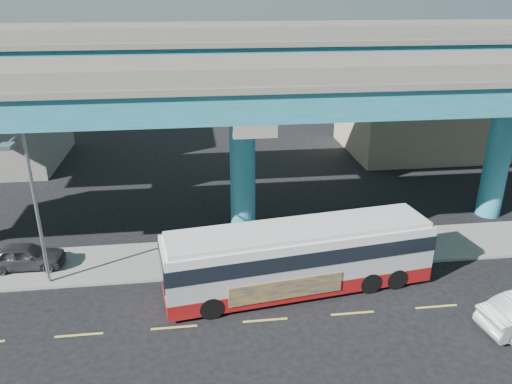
{
  "coord_description": "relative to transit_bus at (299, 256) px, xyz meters",
  "views": [
    {
      "loc": [
        -2.75,
        -18.41,
        13.64
      ],
      "look_at": [
        0.14,
        4.0,
        4.4
      ],
      "focal_mm": 35.0,
      "sensor_mm": 36.0,
      "label": 1
    }
  ],
  "objects": [
    {
      "name": "stop_sign",
      "position": [
        6.8,
        2.15,
        0.1
      ],
      "size": [
        0.59,
        0.5,
        2.47
      ],
      "rotation": [
        0.0,
        0.0,
        0.31
      ],
      "color": "gray",
      "rests_on": "sidewalk"
    },
    {
      "name": "lane_markings",
      "position": [
        -1.97,
        -2.33,
        -1.82
      ],
      "size": [
        58.0,
        0.12,
        0.01
      ],
      "color": "#D8C64C",
      "rests_on": "ground"
    },
    {
      "name": "sidewalk",
      "position": [
        -1.97,
        3.47,
        -1.75
      ],
      "size": [
        70.0,
        4.0,
        0.15
      ],
      "primitive_type": "cube",
      "color": "gray",
      "rests_on": "ground"
    },
    {
      "name": "building_beige",
      "position": [
        16.03,
        20.95,
        1.68
      ],
      "size": [
        14.0,
        10.23,
        7.0
      ],
      "color": "tan",
      "rests_on": "ground"
    },
    {
      "name": "ground",
      "position": [
        -1.97,
        -2.03,
        -1.83
      ],
      "size": [
        120.0,
        120.0,
        0.0
      ],
      "primitive_type": "plane",
      "color": "black",
      "rests_on": "ground"
    },
    {
      "name": "parked_car",
      "position": [
        -13.67,
        3.52,
        -1.01
      ],
      "size": [
        1.68,
        3.94,
        1.33
      ],
      "primitive_type": "imported",
      "rotation": [
        0.0,
        0.0,
        1.56
      ],
      "color": "#313136",
      "rests_on": "sidewalk"
    },
    {
      "name": "viaduct",
      "position": [
        -1.97,
        7.08,
        7.31
      ],
      "size": [
        52.0,
        12.4,
        11.7
      ],
      "color": "#21627E",
      "rests_on": "ground"
    },
    {
      "name": "street_lamp",
      "position": [
        -12.19,
        1.41,
        3.44
      ],
      "size": [
        0.5,
        2.56,
        7.89
      ],
      "color": "gray",
      "rests_on": "sidewalk"
    },
    {
      "name": "transit_bus",
      "position": [
        0.0,
        0.0,
        0.0
      ],
      "size": [
        13.21,
        4.53,
        3.33
      ],
      "rotation": [
        0.0,
        0.0,
        0.14
      ],
      "color": "maroon",
      "rests_on": "ground"
    }
  ]
}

